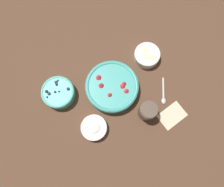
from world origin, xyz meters
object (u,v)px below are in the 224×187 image
object	(u,v)px
bowl_strawberries	(112,87)
bowl_blueberries	(58,93)
bowl_cream	(94,128)
bowl_bananas	(147,55)
jar_chocolate	(148,111)

from	to	relation	value
bowl_strawberries	bowl_blueberries	size ratio (longest dim) A/B	1.64
bowl_cream	bowl_strawberries	bearing A→B (deg)	35.61
bowl_strawberries	bowl_bananas	world-z (taller)	bowl_strawberries
bowl_strawberries	jar_chocolate	xyz separation A→B (m)	(0.08, -0.19, 0.01)
bowl_strawberries	bowl_bananas	size ratio (longest dim) A/B	1.98
jar_chocolate	bowl_strawberries	bearing A→B (deg)	113.02
bowl_blueberries	bowl_cream	distance (m)	0.25
bowl_cream	jar_chocolate	world-z (taller)	jar_chocolate
bowl_strawberries	bowl_bananas	xyz separation A→B (m)	(0.24, 0.05, -0.01)
bowl_bananas	jar_chocolate	xyz separation A→B (m)	(-0.16, -0.25, 0.02)
jar_chocolate	bowl_bananas	bearing A→B (deg)	56.96
bowl_blueberries	bowl_strawberries	bearing A→B (deg)	-24.66
bowl_bananas	jar_chocolate	size ratio (longest dim) A/B	1.25
bowl_strawberries	bowl_blueberries	world-z (taller)	bowl_strawberries
bowl_blueberries	bowl_bananas	size ratio (longest dim) A/B	1.21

